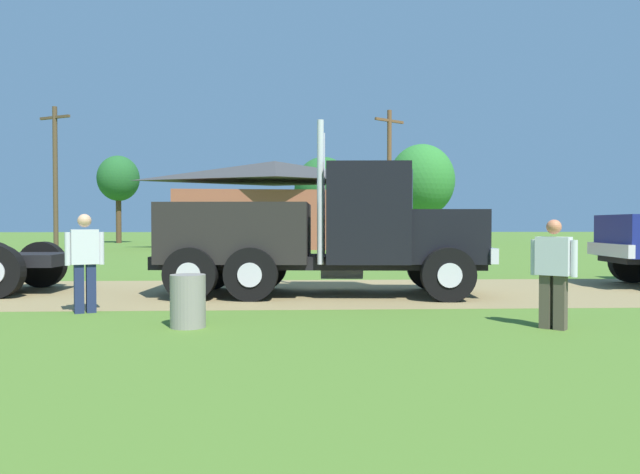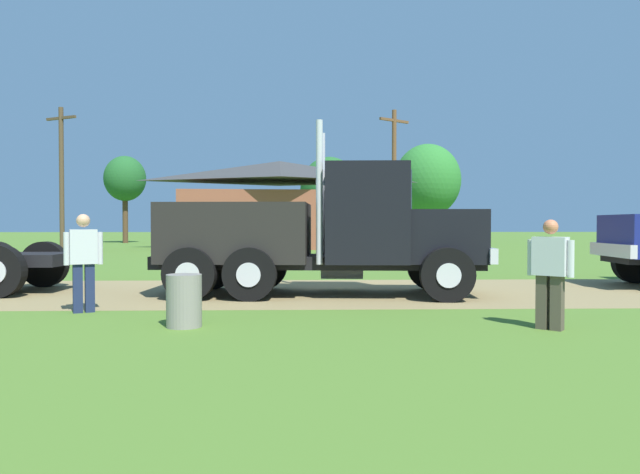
{
  "view_description": "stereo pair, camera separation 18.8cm",
  "coord_description": "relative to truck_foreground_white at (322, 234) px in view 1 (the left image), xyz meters",
  "views": [
    {
      "loc": [
        -0.95,
        -13.47,
        1.59
      ],
      "look_at": [
        -0.35,
        0.23,
        1.28
      ],
      "focal_mm": 32.59,
      "sensor_mm": 36.0,
      "label": 1
    },
    {
      "loc": [
        -0.76,
        -13.48,
        1.59
      ],
      "look_at": [
        -0.35,
        0.23,
        1.28
      ],
      "focal_mm": 32.59,
      "sensor_mm": 36.0,
      "label": 2
    }
  ],
  "objects": [
    {
      "name": "utility_pole_far",
      "position": [
        4.84,
        20.27,
        2.94
      ],
      "size": [
        1.87,
        1.39,
        8.11
      ],
      "color": "brown",
      "rests_on": "ground_plane"
    },
    {
      "name": "tree_right",
      "position": [
        9.82,
        34.43,
        3.78
      ],
      "size": [
        5.42,
        5.42,
        8.13
      ],
      "color": "#513823",
      "rests_on": "ground_plane"
    },
    {
      "name": "visitor_far_side",
      "position": [
        4.31,
        5.34,
        -0.43
      ],
      "size": [
        0.43,
        0.52,
        1.73
      ],
      "color": "#264C8C",
      "rests_on": "ground_plane"
    },
    {
      "name": "shed_building",
      "position": [
        -1.91,
        25.0,
        1.38
      ],
      "size": [
        13.34,
        6.77,
        5.68
      ],
      "color": "brown",
      "rests_on": "ground_plane"
    },
    {
      "name": "visitor_standing_near",
      "position": [
        3.3,
        -4.37,
        -0.46
      ],
      "size": [
        0.54,
        0.51,
        1.65
      ],
      "color": "silver",
      "rests_on": "ground_plane"
    },
    {
      "name": "dirt_track",
      "position": [
        0.35,
        0.53,
        -1.36
      ],
      "size": [
        120.0,
        5.64,
        0.01
      ],
      "primitive_type": "cube",
      "color": "#8F7B4E",
      "rests_on": "ground_plane"
    },
    {
      "name": "utility_pole_near",
      "position": [
        -13.97,
        20.15,
        2.95
      ],
      "size": [
        2.03,
        1.12,
        8.13
      ],
      "color": "brown",
      "rests_on": "ground_plane"
    },
    {
      "name": "truck_foreground_white",
      "position": [
        0.0,
        0.0,
        0.0
      ],
      "size": [
        7.42,
        2.96,
        3.74
      ],
      "color": "black",
      "rests_on": "ground_plane"
    },
    {
      "name": "ground_plane",
      "position": [
        0.35,
        0.53,
        -1.36
      ],
      "size": [
        200.0,
        200.0,
        0.0
      ],
      "primitive_type": "plane",
      "color": "#4F7628"
    },
    {
      "name": "steel_barrel",
      "position": [
        -2.23,
        -3.99,
        -0.96
      ],
      "size": [
        0.54,
        0.54,
        0.81
      ],
      "primitive_type": "cylinder",
      "color": "gray",
      "rests_on": "ground_plane"
    },
    {
      "name": "tree_left",
      "position": [
        -15.16,
        35.73,
        3.93
      ],
      "size": [
        3.4,
        3.4,
        7.22
      ],
      "color": "#513823",
      "rests_on": "ground_plane"
    },
    {
      "name": "visitor_by_barrel",
      "position": [
        -4.33,
        -2.46,
        -0.4
      ],
      "size": [
        0.61,
        0.43,
        1.76
      ],
      "color": "silver",
      "rests_on": "ground_plane"
    },
    {
      "name": "tree_mid",
      "position": [
        2.07,
        41.45,
        3.51
      ],
      "size": [
        5.41,
        5.41,
        7.86
      ],
      "color": "#513823",
      "rests_on": "ground_plane"
    }
  ]
}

